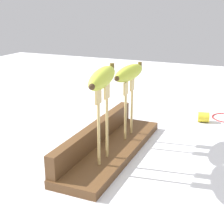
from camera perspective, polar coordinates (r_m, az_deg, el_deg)
ground_plane at (r=0.93m, az=0.00°, el=-7.13°), size 3.00×3.00×0.00m
wooden_board at (r=0.93m, az=0.00°, el=-6.52°), size 0.47×0.13×0.02m
board_backstop at (r=0.93m, az=-2.88°, el=-3.74°), size 0.46×0.03×0.06m
fork_stand_left at (r=0.80m, az=-1.59°, el=-0.98°), size 0.07×0.01×0.19m
fork_stand_right at (r=0.96m, az=2.91°, el=1.56°), size 0.08×0.01×0.17m
banana_raised_left at (r=0.77m, az=-1.65°, el=5.98°), size 0.20×0.08×0.04m
banana_raised_right at (r=0.94m, az=3.00°, el=6.78°), size 0.18×0.05×0.04m
banana_chunk_near at (r=1.21m, az=15.43°, el=-0.85°), size 0.04×0.05×0.04m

